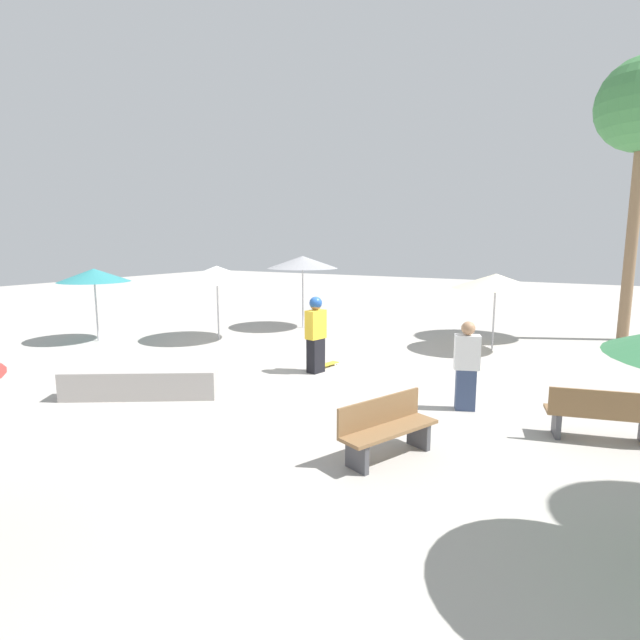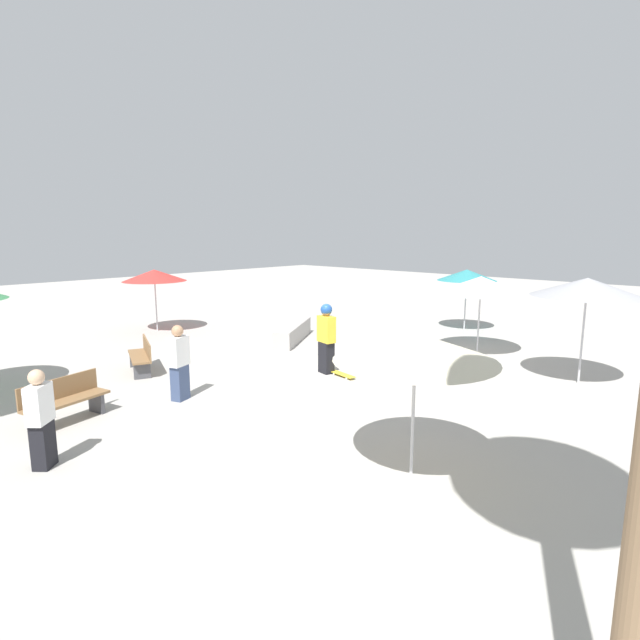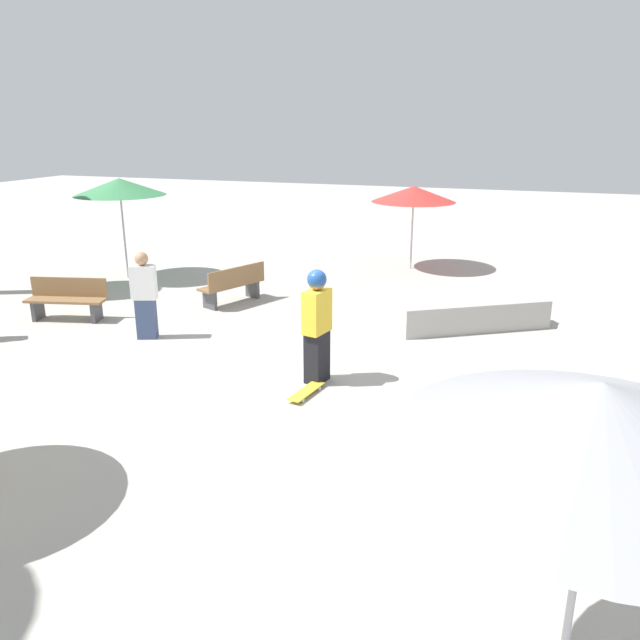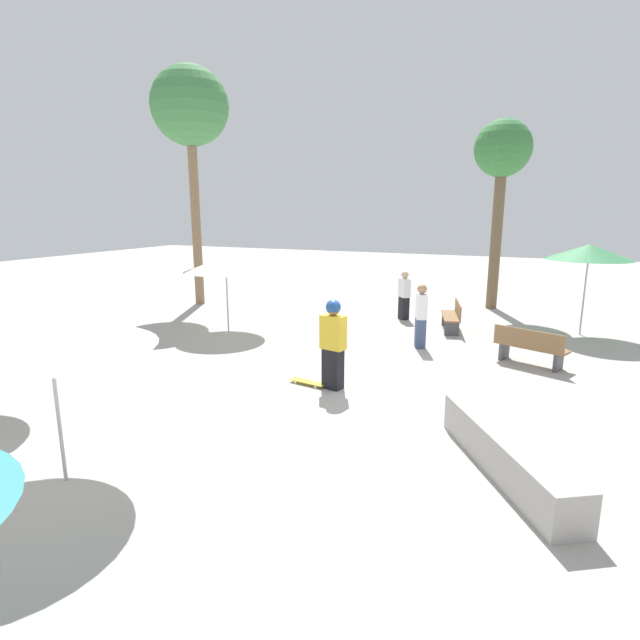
% 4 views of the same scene
% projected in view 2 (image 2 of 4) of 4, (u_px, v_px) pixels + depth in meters
% --- Properties ---
extents(ground_plane, '(60.00, 60.00, 0.00)m').
position_uv_depth(ground_plane, '(305.00, 378.00, 12.39)').
color(ground_plane, '#ADA8A0').
extents(skater_main, '(0.36, 0.52, 1.79)m').
position_uv_depth(skater_main, '(326.00, 336.00, 12.66)').
color(skater_main, black).
rests_on(skater_main, ground_plane).
extents(skateboard, '(0.33, 0.82, 0.07)m').
position_uv_depth(skateboard, '(343.00, 374.00, 12.47)').
color(skateboard, gold).
rests_on(skateboard, ground_plane).
extents(concrete_ledge, '(2.82, 2.03, 0.56)m').
position_uv_depth(concrete_ledge, '(293.00, 333.00, 16.53)').
color(concrete_ledge, '#A8A39E').
rests_on(concrete_ledge, ground_plane).
extents(bench_near, '(1.01, 1.65, 0.85)m').
position_uv_depth(bench_near, '(142.00, 356.00, 12.81)').
color(bench_near, '#47474C').
rests_on(bench_near, ground_plane).
extents(bench_far, '(1.66, 0.81, 0.85)m').
position_uv_depth(bench_far, '(65.00, 401.00, 9.44)').
color(bench_far, '#47474C').
rests_on(bench_far, ground_plane).
extents(shade_umbrella_grey, '(2.47, 2.47, 2.53)m').
position_uv_depth(shade_umbrella_grey, '(587.00, 287.00, 11.52)').
color(shade_umbrella_grey, '#B7B7BC').
rests_on(shade_umbrella_grey, ground_plane).
extents(shade_umbrella_white, '(2.58, 2.58, 2.30)m').
position_uv_depth(shade_umbrella_white, '(481.00, 285.00, 14.51)').
color(shade_umbrella_white, '#B7B7BC').
rests_on(shade_umbrella_white, ground_plane).
extents(shade_umbrella_teal, '(2.11, 2.11, 2.23)m').
position_uv_depth(shade_umbrella_teal, '(467.00, 275.00, 18.09)').
color(shade_umbrella_teal, '#B7B7BC').
rests_on(shade_umbrella_teal, ground_plane).
extents(shade_umbrella_red, '(2.26, 2.26, 2.24)m').
position_uv_depth(shade_umbrella_red, '(154.00, 275.00, 17.91)').
color(shade_umbrella_red, '#B7B7BC').
rests_on(shade_umbrella_red, ground_plane).
extents(shade_umbrella_cream, '(2.39, 2.39, 2.16)m').
position_uv_depth(shade_umbrella_cream, '(415.00, 347.00, 7.15)').
color(shade_umbrella_cream, '#B7B7BC').
rests_on(shade_umbrella_cream, ground_plane).
extents(bystander_watching, '(0.47, 0.46, 1.56)m').
position_uv_depth(bystander_watching, '(41.00, 419.00, 7.56)').
color(bystander_watching, black).
rests_on(bystander_watching, ground_plane).
extents(bystander_far, '(0.51, 0.39, 1.64)m').
position_uv_depth(bystander_far, '(179.00, 363.00, 10.64)').
color(bystander_far, '#38476B').
rests_on(bystander_far, ground_plane).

